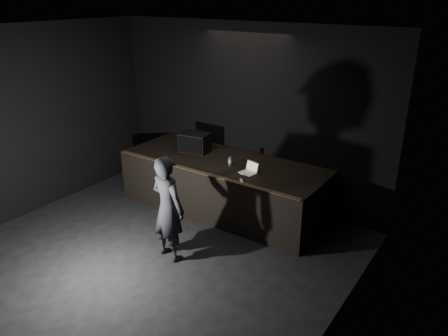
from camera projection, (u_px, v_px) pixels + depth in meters
ground at (121, 276)px, 6.61m from camera, size 7.00×7.00×0.00m
room_walls at (108, 150)px, 5.85m from camera, size 6.10×7.10×3.52m
stage_riser at (223, 185)px, 8.50m from camera, size 4.00×1.50×1.00m
riser_lip at (201, 172)px, 7.77m from camera, size 3.92×0.10×0.01m
stage_monitor at (195, 142)px, 8.73m from camera, size 0.63×0.51×0.38m
cable at (204, 144)px, 9.19m from camera, size 0.92×0.07×0.02m
laptop at (249, 170)px, 7.74m from camera, size 0.33×0.31×0.19m
beer_can at (230, 161)px, 8.06m from camera, size 0.07×0.07×0.17m
plastic_cup at (209, 150)px, 8.73m from camera, size 0.08×0.08×0.09m
wii_remote at (241, 181)px, 7.38m from camera, size 0.14×0.15×0.03m
person at (168, 208)px, 6.78m from camera, size 0.69×0.50×1.74m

